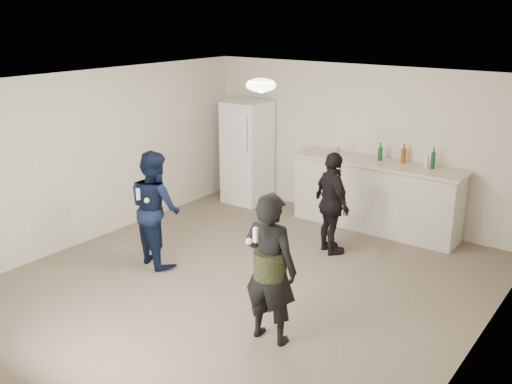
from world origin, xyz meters
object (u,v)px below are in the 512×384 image
Objects in this scene: counter at (375,197)px; fridge at (247,152)px; shaker at (338,153)px; woman at (270,268)px; spectator at (332,204)px; man at (155,208)px.

fridge is at bearing -178.36° from counter.
shaker is 3.61m from woman.
woman is 2.42m from spectator.
man is (-1.22, -2.76, -0.39)m from shaker.
shaker is (-0.61, -0.15, 0.65)m from counter.
fridge reaches higher than woman.
woman reaches higher than man.
shaker is at bearing -30.89° from spectator.
spectator reaches higher than counter.
man is at bearing -20.66° from woman.
man is at bearing -113.89° from shaker.
woman is at bearing -49.96° from fridge.
shaker is (1.83, -0.08, 0.28)m from fridge.
man is (0.61, -2.83, -0.12)m from fridge.
fridge is at bearing 7.22° from spectator.
spectator is at bearing -94.46° from counter.
woman is at bearing -82.08° from counter.
fridge is at bearing -54.80° from woman.
woman reaches higher than spectator.
spectator is (-0.09, -1.22, 0.21)m from counter.
fridge is at bearing 177.61° from shaker.
counter is 1.61× the size of woman.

